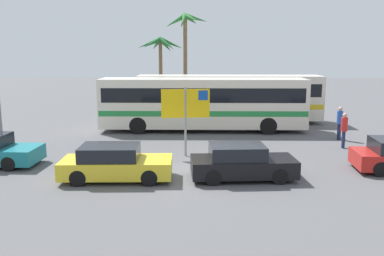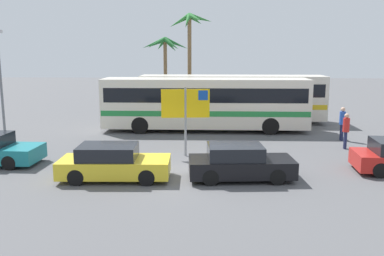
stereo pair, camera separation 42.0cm
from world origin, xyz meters
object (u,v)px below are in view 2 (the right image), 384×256
object	(u,v)px
bus_rear_coach	(232,96)
pedestrian_near_sign	(342,121)
bus_front_coach	(205,102)
car_yellow	(113,163)
ferry_sign	(187,106)
pedestrian_crossing_lot	(346,128)
car_black	(239,163)

from	to	relation	value
bus_rear_coach	pedestrian_near_sign	bearing A→B (deg)	-45.00
bus_front_coach	pedestrian_near_sign	size ratio (longest dim) A/B	6.72
bus_front_coach	car_yellow	bearing A→B (deg)	-108.90
bus_front_coach	bus_rear_coach	world-z (taller)	same
ferry_sign	pedestrian_crossing_lot	xyz separation A→B (m)	(7.80, 1.74, -1.27)
pedestrian_crossing_lot	bus_rear_coach	bearing A→B (deg)	-47.42
bus_front_coach	pedestrian_crossing_lot	distance (m)	8.36
ferry_sign	pedestrian_crossing_lot	bearing A→B (deg)	6.94
bus_rear_coach	car_yellow	world-z (taller)	bus_rear_coach
bus_rear_coach	bus_front_coach	bearing A→B (deg)	-119.96
ferry_sign	pedestrian_crossing_lot	size ratio (longest dim) A/B	1.80
ferry_sign	car_black	bearing A→B (deg)	-63.42
ferry_sign	pedestrian_near_sign	bearing A→B (deg)	18.67
car_yellow	pedestrian_near_sign	bearing A→B (deg)	32.37
car_yellow	pedestrian_near_sign	size ratio (longest dim) A/B	2.29
pedestrian_near_sign	ferry_sign	bearing A→B (deg)	-158.55
bus_front_coach	ferry_sign	world-z (taller)	ferry_sign
bus_rear_coach	car_yellow	distance (m)	14.06
bus_rear_coach	ferry_sign	world-z (taller)	ferry_sign
bus_rear_coach	pedestrian_near_sign	size ratio (longest dim) A/B	6.72
car_black	pedestrian_near_sign	distance (m)	9.40
car_yellow	pedestrian_near_sign	distance (m)	13.11
bus_front_coach	pedestrian_near_sign	distance (m)	7.89
bus_rear_coach	pedestrian_crossing_lot	bearing A→B (deg)	-55.65
bus_front_coach	car_black	xyz separation A→B (m)	(1.38, -9.72, -1.15)
pedestrian_crossing_lot	bus_front_coach	bearing A→B (deg)	-24.60
ferry_sign	pedestrian_near_sign	distance (m)	9.12
bus_rear_coach	ferry_sign	distance (m)	9.73
bus_rear_coach	ferry_sign	bearing A→B (deg)	-105.47
bus_rear_coach	pedestrian_near_sign	xyz separation A→B (m)	(5.64, -5.64, -0.70)
bus_front_coach	pedestrian_near_sign	bearing A→B (deg)	-18.85
ferry_sign	car_black	size ratio (longest dim) A/B	0.79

